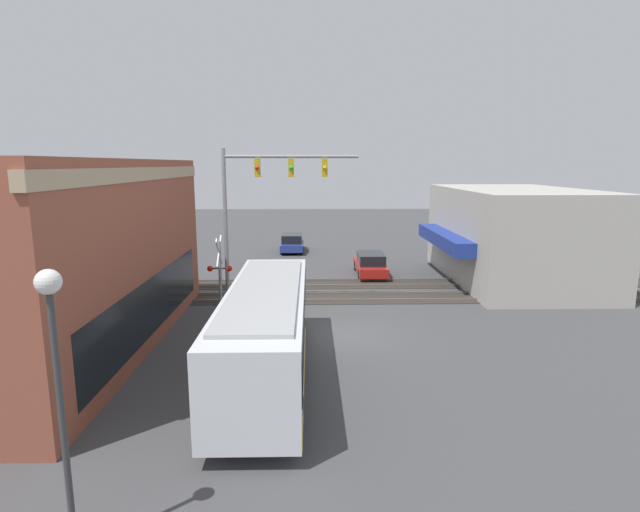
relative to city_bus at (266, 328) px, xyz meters
The scene contains 12 objects.
ground_plane 5.16m from the city_bus, 35.15° to the right, with size 120.00×120.00×0.00m, color #424244.
brick_building 9.47m from the city_bus, 71.33° to the left, with size 16.09×8.24×7.32m.
shop_building 19.90m from the city_bus, 44.68° to the right, with size 12.89×8.63×5.67m.
city_bus is the anchor object (origin of this frame).
traffic_signal_gantry 9.82m from the city_bus, ahead, with size 0.42×6.74×7.90m.
crossing_signal 7.52m from the city_bus, 21.72° to the left, with size 1.41×1.18×3.81m.
streetlamp 8.54m from the city_bus, 159.87° to the left, with size 0.44×0.44×5.43m.
rail_track_near 10.50m from the city_bus, 15.68° to the right, with size 2.60×60.00×0.15m.
rail_track_far 13.58m from the city_bus, 12.00° to the right, with size 2.60×60.00×0.15m.
parked_car_red 16.54m from the city_bus, 19.09° to the right, with size 4.65×1.82×1.48m.
parked_car_blue 24.56m from the city_bus, ahead, with size 4.32×1.82×1.48m.
pedestrian_at_crossing 7.68m from the city_bus, 14.73° to the left, with size 0.34×0.34×1.69m.
Camera 1 is at (-20.06, 1.32, 7.15)m, focal length 28.00 mm.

